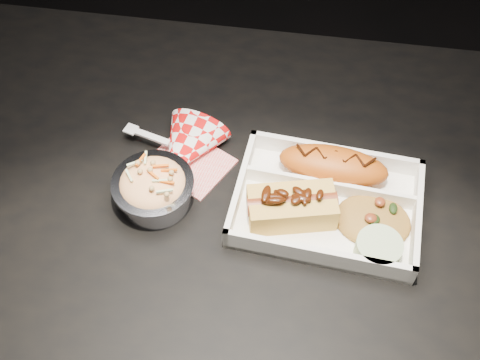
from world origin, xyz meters
name	(u,v)px	position (x,y,z in m)	size (l,w,h in m)	color
dining_table	(269,256)	(0.00, 0.00, 0.66)	(1.20, 0.80, 0.75)	black
food_tray	(326,205)	(0.07, 0.03, 0.76)	(0.26, 0.20, 0.04)	white
fried_pastry	(333,165)	(0.08, 0.09, 0.78)	(0.16, 0.06, 0.05)	#B95212
hotdog	(292,206)	(0.02, 0.01, 0.78)	(0.13, 0.08, 0.06)	gold
fried_rice_mound	(374,216)	(0.13, 0.02, 0.77)	(0.10, 0.09, 0.03)	#A97631
cupcake_liner	(378,249)	(0.14, -0.03, 0.77)	(0.06, 0.06, 0.03)	#B1C696
foil_coleslaw_cup	(153,187)	(-0.17, 0.01, 0.78)	(0.11, 0.11, 0.07)	silver
napkin_fork	(184,150)	(-0.14, 0.10, 0.77)	(0.18, 0.14, 0.10)	red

